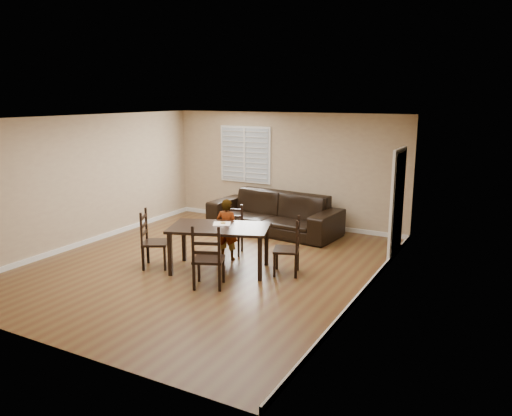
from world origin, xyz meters
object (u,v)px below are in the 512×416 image
at_px(dining_table, 219,231).
at_px(child, 227,229).
at_px(sofa, 274,213).
at_px(donut, 223,223).
at_px(chair_far, 207,261).
at_px(chair_left, 149,241).
at_px(chair_right, 293,249).
at_px(chair_near, 232,231).

relative_size(dining_table, child, 1.66).
bearing_deg(sofa, donut, -78.61).
height_order(chair_far, donut, chair_far).
bearing_deg(chair_left, sofa, -44.53).
height_order(child, donut, child).
height_order(chair_right, donut, chair_right).
bearing_deg(donut, chair_near, 110.61).
distance_m(chair_near, chair_left, 1.73).
distance_m(chair_far, child, 1.56).
distance_m(chair_near, child, 0.49).
bearing_deg(donut, chair_right, 10.70).
bearing_deg(chair_near, donut, -88.34).
relative_size(chair_near, donut, 10.25).
relative_size(chair_left, chair_right, 1.05).
bearing_deg(chair_far, chair_left, -37.59).
bearing_deg(chair_far, chair_near, -93.24).
relative_size(chair_left, child, 0.90).
height_order(chair_far, chair_left, chair_far).
xyz_separation_m(chair_near, chair_left, (-0.88, -1.49, 0.05)).
relative_size(chair_left, donut, 11.30).
xyz_separation_m(chair_near, chair_far, (0.67, -1.90, 0.05)).
bearing_deg(chair_left, child, -73.06).
distance_m(chair_left, chair_right, 2.64).
bearing_deg(chair_right, chair_left, -89.61).
distance_m(dining_table, chair_near, 1.13).
bearing_deg(chair_near, dining_table, -89.72).
bearing_deg(donut, chair_far, -71.45).
bearing_deg(chair_near, sofa, 69.32).
height_order(chair_left, child, child).
relative_size(chair_far, donut, 11.36).
bearing_deg(child, donut, 104.84).
distance_m(chair_far, sofa, 3.72).
xyz_separation_m(chair_left, donut, (1.20, 0.65, 0.35)).
relative_size(chair_right, donut, 10.81).
relative_size(dining_table, chair_right, 1.92).
distance_m(child, sofa, 2.21).
distance_m(chair_far, chair_right, 1.60).
xyz_separation_m(chair_far, chair_right, (0.93, 1.30, -0.02)).
xyz_separation_m(child, sofa, (-0.10, 2.21, -0.14)).
bearing_deg(chair_near, child, -89.76).
height_order(chair_far, chair_right, chair_far).
bearing_deg(chair_right, child, -115.59).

